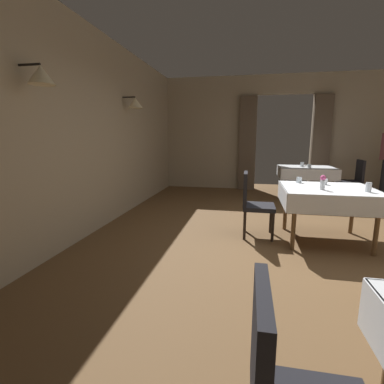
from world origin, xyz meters
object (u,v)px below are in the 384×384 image
Objects in this scene: dining_table_far at (306,171)px; glass_mid_c at (325,182)px; dining_table_mid at (327,194)px; chair_far_right at (353,179)px; glass_far_a at (302,164)px; plate_far_c at (305,165)px; glass_far_b at (309,166)px; flower_vase_mid at (323,182)px; chair_mid_left at (253,201)px; glass_mid_b at (299,180)px; glass_mid_d at (369,187)px.

glass_mid_c reaches higher than dining_table_far.
glass_mid_c is (0.02, 0.27, 0.13)m from dining_table_mid.
glass_far_a is (-1.07, 0.13, 0.28)m from chair_far_right.
plate_far_c is at bearing 85.20° from dining_table_mid.
dining_table_far is 1.29× the size of chair_far_right.
glass_far_b is (-0.96, -0.13, 0.28)m from chair_far_right.
chair_mid_left is at bearing 167.11° from flower_vase_mid.
chair_far_right is 2.83m from glass_mid_b.
flower_vase_mid is at bearing -97.60° from glass_far_b.
dining_table_mid is at bearing -114.03° from chair_far_right.
glass_far_a reaches higher than dining_table_far.
chair_far_right is 9.43× the size of glass_far_a.
glass_mid_d reaches higher than glass_mid_c.
chair_mid_left is at bearing 169.78° from glass_mid_d.
glass_mid_c is at bearing -115.96° from chair_far_right.
glass_mid_b is 2.80m from plate_far_c.
chair_far_right is 10.81× the size of glass_mid_c.
glass_mid_c is at bearing -15.87° from glass_mid_b.
chair_mid_left is at bearing -166.20° from glass_mid_c.
glass_far_b reaches higher than dining_table_far.
dining_table_mid is 9.98× the size of glass_mid_d.
dining_table_far is 0.19m from glass_far_a.
glass_mid_d is (0.72, -0.59, 0.02)m from glass_mid_b.
dining_table_mid is 0.99m from chair_mid_left.
chair_far_right is 3.08m from glass_mid_d.
dining_table_far is 2.47m from glass_mid_b.
glass_mid_c is at bearing -92.81° from glass_far_a.
flower_vase_mid is 0.58m from glass_mid_b.
chair_mid_left reaches higher than plate_far_c.
dining_table_mid is 12.02× the size of glass_far_a.
glass_far_a reaches higher than plate_far_c.
chair_far_right is 2.75m from glass_mid_c.
chair_far_right is at bearing 57.06° from glass_mid_b.
chair_mid_left reaches higher than dining_table_mid.
glass_mid_b is at bearing -102.79° from dining_table_far.
flower_vase_mid reaches higher than chair_far_right.
glass_mid_d is (0.41, -0.23, 0.15)m from dining_table_mid.
dining_table_far is 6.29× the size of flower_vase_mid.
glass_far_b is (0.24, 2.33, -0.00)m from glass_mid_c.
glass_far_a is (0.13, 2.59, 0.01)m from glass_mid_c.
chair_mid_left is 0.79m from glass_mid_b.
glass_far_a is at bearing 85.09° from flower_vase_mid.
dining_table_far is at bearing 93.37° from glass_mid_d.
chair_mid_left is 4.86× the size of flower_vase_mid.
glass_far_a is (-0.26, 3.09, -0.01)m from glass_mid_d.
glass_far_b is at bearing -67.03° from glass_far_a.
dining_table_mid is 1.27× the size of chair_far_right.
glass_mid_d is at bearing -105.32° from chair_far_right.
glass_mid_c is (0.99, 0.24, 0.28)m from chair_mid_left.
plate_far_c is at bearing 78.11° from glass_mid_b.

